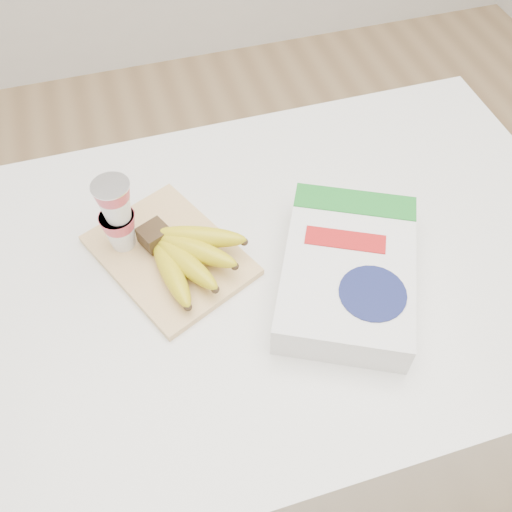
{
  "coord_description": "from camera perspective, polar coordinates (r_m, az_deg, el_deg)",
  "views": [
    {
      "loc": [
        -0.21,
        -0.57,
        1.69
      ],
      "look_at": [
        -0.03,
        -0.01,
        0.92
      ],
      "focal_mm": 40.0,
      "sensor_mm": 36.0,
      "label": 1
    }
  ],
  "objects": [
    {
      "name": "cereal_box",
      "position": [
        0.96,
        9.15,
        -1.48
      ],
      "size": [
        0.33,
        0.37,
        0.07
      ],
      "rotation": [
        0.0,
        0.0,
        -0.46
      ],
      "color": "white",
      "rests_on": "table"
    },
    {
      "name": "bananas",
      "position": [
        0.97,
        -7.06,
        0.22
      ],
      "size": [
        0.19,
        0.2,
        0.07
      ],
      "color": "#382816",
      "rests_on": "cutting_board"
    },
    {
      "name": "cutting_board",
      "position": [
        1.02,
        -8.64,
        0.09
      ],
      "size": [
        0.3,
        0.33,
        0.01
      ],
      "primitive_type": "cube",
      "rotation": [
        0.0,
        0.0,
        0.43
      ],
      "color": "#E3CE7C",
      "rests_on": "table"
    },
    {
      "name": "yogurt_stack",
      "position": [
        0.98,
        -13.75,
        4.11
      ],
      "size": [
        0.07,
        0.07,
        0.15
      ],
      "color": "white",
      "rests_on": "cutting_board"
    },
    {
      "name": "room",
      "position": [
        0.69,
        2.78,
        23.4
      ],
      "size": [
        4.0,
        4.0,
        4.0
      ],
      "color": "tan",
      "rests_on": "ground"
    },
    {
      "name": "table",
      "position": [
        1.38,
        1.3,
        -11.65
      ],
      "size": [
        1.18,
        0.78,
        0.88
      ],
      "primitive_type": "cube",
      "color": "white",
      "rests_on": "ground"
    }
  ]
}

